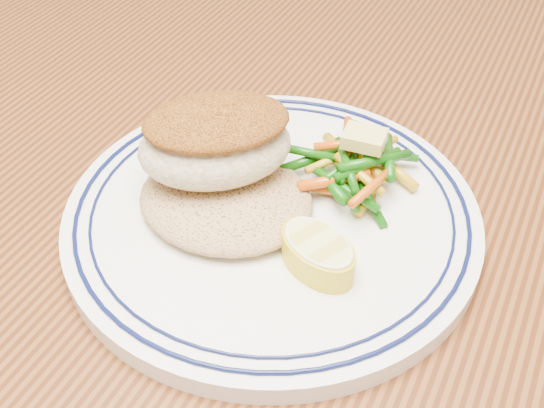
{
  "coord_description": "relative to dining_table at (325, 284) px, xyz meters",
  "views": [
    {
      "loc": [
        0.13,
        -0.36,
        1.08
      ],
      "look_at": [
        -0.03,
        -0.05,
        0.77
      ],
      "focal_mm": 45.0,
      "sensor_mm": 36.0,
      "label": 1
    }
  ],
  "objects": [
    {
      "name": "plate",
      "position": [
        -0.03,
        -0.05,
        0.11
      ],
      "size": [
        0.29,
        0.29,
        0.02
      ],
      "color": "white",
      "rests_on": "dining_table"
    },
    {
      "name": "butter_pat",
      "position": [
        0.02,
        0.01,
        0.15
      ],
      "size": [
        0.03,
        0.03,
        0.01
      ],
      "primitive_type": "cube",
      "rotation": [
        0.0,
        0.0,
        0.1
      ],
      "color": "#E1D36E",
      "rests_on": "vegetable_pile"
    },
    {
      "name": "fish_fillet",
      "position": [
        -0.07,
        -0.04,
        0.16
      ],
      "size": [
        0.13,
        0.12,
        0.05
      ],
      "color": "beige",
      "rests_on": "rice_pilaf"
    },
    {
      "name": "rice_pilaf",
      "position": [
        -0.06,
        -0.06,
        0.12
      ],
      "size": [
        0.12,
        0.11,
        0.02
      ],
      "primitive_type": "ellipsoid",
      "color": "#A37D51",
      "rests_on": "plate"
    },
    {
      "name": "dining_table",
      "position": [
        0.0,
        0.0,
        0.0
      ],
      "size": [
        1.5,
        0.9,
        0.75
      ],
      "color": "#45210D",
      "rests_on": "ground"
    },
    {
      "name": "lemon_wedge",
      "position": [
        0.02,
        -0.08,
        0.12
      ],
      "size": [
        0.07,
        0.07,
        0.02
      ],
      "color": "yellow",
      "rests_on": "plate"
    },
    {
      "name": "vegetable_pile",
      "position": [
        0.01,
        0.01,
        0.13
      ],
      "size": [
        0.11,
        0.1,
        0.03
      ],
      "color": "#10520A",
      "rests_on": "plate"
    }
  ]
}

